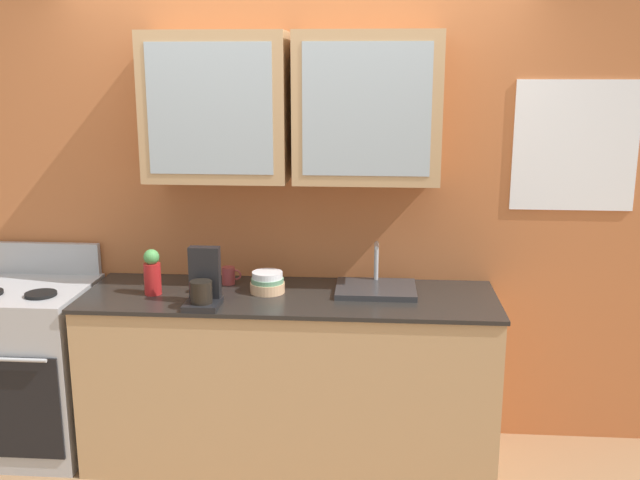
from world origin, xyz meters
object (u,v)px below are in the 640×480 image
stove_range (33,368)px  coffee_maker (203,285)px  sink_faucet (376,288)px  bowl_stack (267,283)px  cup_near_bowls (205,285)px  cup_near_sink (229,276)px  vase (152,273)px

stove_range → coffee_maker: coffee_maker is taller
stove_range → sink_faucet: (1.88, 0.09, 0.48)m
bowl_stack → stove_range: bearing=-178.5°
stove_range → cup_near_bowls: stove_range is taller
bowl_stack → cup_near_sink: 0.27m
vase → cup_near_bowls: 0.28m
cup_near_bowls → coffee_maker: bearing=-78.9°
stove_range → cup_near_bowls: size_ratio=10.59×
stove_range → bowl_stack: (1.31, 0.03, 0.51)m
cup_near_sink → stove_range: bearing=-171.2°
vase → cup_near_sink: 0.42m
vase → cup_near_bowls: vase is taller
stove_range → cup_near_sink: (1.08, 0.17, 0.51)m
coffee_maker → cup_near_sink: bearing=81.9°
bowl_stack → coffee_maker: (-0.29, -0.24, 0.05)m
sink_faucet → cup_near_sink: bearing=174.3°
bowl_stack → vase: bearing=-172.5°
stove_range → vase: size_ratio=4.58×
sink_faucet → vase: 1.17m
coffee_maker → bowl_stack: bearing=39.8°
sink_faucet → cup_near_sink: (-0.80, 0.08, 0.03)m
sink_faucet → cup_near_sink: 0.81m
coffee_maker → sink_faucet: bearing=18.7°
sink_faucet → coffee_maker: size_ratio=1.45×
cup_near_bowls → bowl_stack: bearing=6.2°
sink_faucet → coffee_maker: bearing=-161.3°
coffee_maker → stove_range: bearing=168.8°
vase → stove_range: bearing=176.5°
bowl_stack → vase: vase is taller
sink_faucet → bowl_stack: (-0.57, -0.05, 0.03)m
cup_near_sink → cup_near_bowls: cup_near_sink is taller
vase → cup_near_bowls: (0.27, 0.04, -0.07)m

